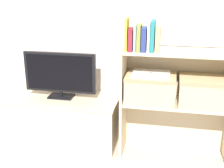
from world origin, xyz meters
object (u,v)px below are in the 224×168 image
object	(u,v)px
book_maroon	(131,39)
storage_basket_left	(150,87)
book_navy	(144,39)
book_teal	(153,36)
tv_stand	(63,119)
book_ivory	(149,37)
book_olive	(139,38)
storage_basket_right	(205,90)
book_tan	(158,39)
book_skyblue	(136,38)
laptop	(151,74)
book_mustard	(127,34)
tv	(60,74)

from	to	relation	value
book_maroon	storage_basket_left	bearing A→B (deg)	17.42
book_navy	book_teal	size ratio (longest dim) A/B	0.77
tv_stand	book_ivory	distance (m)	1.14
book_ivory	book_olive	bearing A→B (deg)	-180.00
book_maroon	storage_basket_right	size ratio (longest dim) A/B	0.42
storage_basket_right	book_olive	bearing A→B (deg)	-174.53
book_olive	book_teal	world-z (taller)	book_teal
book_tan	storage_basket_left	distance (m)	0.41
book_navy	book_teal	xyz separation A→B (m)	(0.06, 0.00, 0.03)
book_skyblue	book_tan	distance (m)	0.17
book_teal	book_tan	world-z (taller)	book_teal
tv_stand	book_skyblue	world-z (taller)	book_skyblue
book_teal	storage_basket_right	bearing A→B (deg)	6.77
tv_stand	book_navy	world-z (taller)	book_navy
book_ivory	book_maroon	bearing A→B (deg)	-180.00
storage_basket_left	laptop	size ratio (longest dim) A/B	1.34
laptop	book_ivory	bearing A→B (deg)	-115.12
book_navy	storage_basket_right	world-z (taller)	book_navy
book_maroon	storage_basket_left	world-z (taller)	book_maroon
book_olive	book_ivory	world-z (taller)	book_ivory
book_mustard	book_maroon	size ratio (longest dim) A/B	1.45
tv_stand	laptop	size ratio (longest dim) A/B	3.43
book_navy	laptop	distance (m)	0.30
book_olive	tv	bearing A→B (deg)	170.60
book_maroon	book_ivory	xyz separation A→B (m)	(0.14, 0.00, 0.03)
book_tan	tv_stand	bearing A→B (deg)	172.05
tv_stand	book_skyblue	xyz separation A→B (m)	(0.68, -0.12, 0.81)
book_ivory	book_teal	xyz separation A→B (m)	(0.03, -0.00, 0.01)
book_olive	storage_basket_right	size ratio (longest dim) A/B	0.50
book_maroon	book_tan	distance (m)	0.21
book_skyblue	laptop	distance (m)	0.33
book_navy	book_ivory	distance (m)	0.04
tv_stand	book_mustard	distance (m)	1.04
tv_stand	book_mustard	world-z (taller)	book_mustard
book_navy	book_maroon	bearing A→B (deg)	180.00
tv_stand	storage_basket_right	bearing A→B (deg)	-3.15
book_maroon	laptop	bearing A→B (deg)	17.42
book_olive	laptop	world-z (taller)	book_olive
tv_stand	book_mustard	xyz separation A→B (m)	(0.61, -0.12, 0.84)
book_teal	laptop	bearing A→B (deg)	94.70
book_maroon	book_skyblue	size ratio (longest dim) A/B	0.85
book_mustard	storage_basket_right	size ratio (longest dim) A/B	0.62
book_tan	laptop	size ratio (longest dim) A/B	0.63
book_maroon	book_olive	world-z (taller)	book_olive
book_skyblue	book_navy	size ratio (longest dim) A/B	1.12
tv	book_teal	size ratio (longest dim) A/B	2.75
storage_basket_right	book_skyblue	bearing A→B (deg)	-174.82
book_olive	storage_basket_left	distance (m)	0.43
book_navy	book_ivory	bearing A→B (deg)	0.00
storage_basket_right	tv	bearing A→B (deg)	176.92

